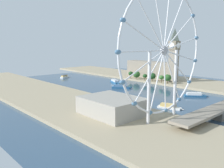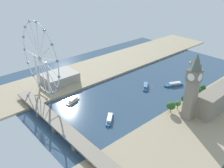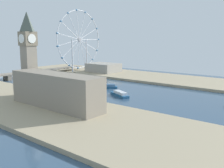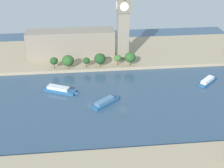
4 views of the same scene
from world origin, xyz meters
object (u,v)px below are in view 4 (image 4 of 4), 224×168
Objects in this scene: tour_boat_1 at (106,102)px; tour_boat_2 at (208,81)px; clock_tower at (123,19)px; parliament_block at (71,43)px; tour_boat_3 at (60,90)px.

tour_boat_1 is 100.35m from tour_boat_2.
tour_boat_1 is at bearing 154.00° from tour_boat_2.
tour_boat_2 is (60.32, 71.09, -43.24)m from clock_tower.
parliament_block is 105.01m from tour_boat_1.
clock_tower is at bearing 77.45° from parliament_block.
tour_boat_1 is (99.93, 28.63, -14.82)m from parliament_block.
clock_tower is at bearing 69.46° from tour_boat_3.
clock_tower reaches higher than tour_boat_1.
tour_boat_1 is 0.79× the size of tour_boat_3.
clock_tower is 3.34× the size of tour_boat_2.
parliament_block reaches higher than tour_boat_2.
tour_boat_3 is at bearing 139.38° from tour_boat_2.
parliament_block is at bearing -102.55° from clock_tower.
tour_boat_2 is 134.44m from tour_boat_3.
tour_boat_2 is at bearing 49.69° from clock_tower.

